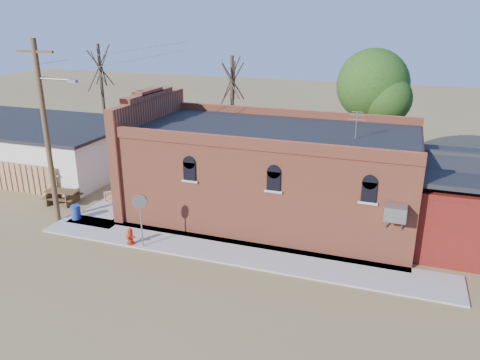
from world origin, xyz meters
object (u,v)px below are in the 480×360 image
(brick_bar, at_px, (266,172))
(picnic_table, at_px, (63,195))
(trash_barrel, at_px, (76,212))
(utility_pole, at_px, (47,130))
(stop_sign, at_px, (140,206))
(fire_hydrant, at_px, (130,236))

(brick_bar, height_order, picnic_table, brick_bar)
(brick_bar, xyz_separation_m, trash_barrel, (-8.94, -3.99, -1.89))
(utility_pole, height_order, trash_barrel, utility_pole)
(stop_sign, bearing_deg, brick_bar, 44.04)
(brick_bar, xyz_separation_m, picnic_table, (-11.14, -2.29, -1.85))
(brick_bar, xyz_separation_m, utility_pole, (-9.79, -4.29, 2.43))
(picnic_table, bearing_deg, trash_barrel, -44.99)
(trash_barrel, relative_size, picnic_table, 0.38)
(utility_pole, xyz_separation_m, fire_hydrant, (4.99, -1.20, -4.31))
(brick_bar, distance_m, picnic_table, 11.53)
(stop_sign, bearing_deg, picnic_table, 146.55)
(utility_pole, xyz_separation_m, stop_sign, (5.63, -1.20, -2.75))
(utility_pole, bearing_deg, brick_bar, 23.69)
(utility_pole, bearing_deg, trash_barrel, 19.55)
(utility_pole, distance_m, fire_hydrant, 6.70)
(fire_hydrant, height_order, stop_sign, stop_sign)
(trash_barrel, distance_m, picnic_table, 2.78)
(fire_hydrant, relative_size, picnic_table, 0.40)
(utility_pole, height_order, picnic_table, utility_pole)
(trash_barrel, xyz_separation_m, picnic_table, (-2.20, 1.70, 0.04))
(picnic_table, bearing_deg, brick_bar, 4.34)
(brick_bar, height_order, fire_hydrant, brick_bar)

